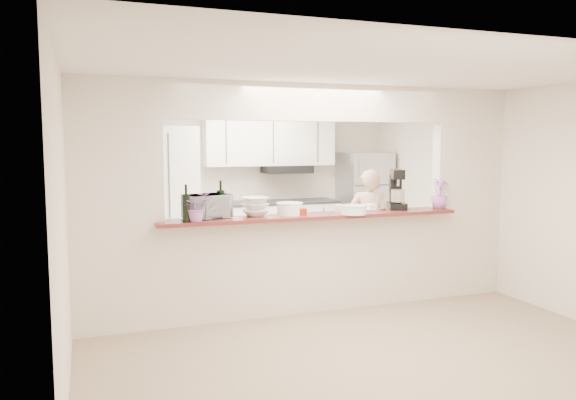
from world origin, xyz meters
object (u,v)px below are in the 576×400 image
refrigerator (364,203)px  stand_mixer (397,191)px  person (369,227)px  toaster_oven (207,206)px

refrigerator → stand_mixer: refrigerator is taller
person → stand_mixer: bearing=114.5°
refrigerator → stand_mixer: size_ratio=3.64×
stand_mixer → person: bearing=83.7°
person → refrigerator: bearing=-85.0°
refrigerator → person: refrigerator is taller
toaster_oven → stand_mixer: (2.26, 0.01, 0.09)m
person → toaster_oven: bearing=50.5°
refrigerator → person: size_ratio=1.12×
refrigerator → person: bearing=-115.8°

